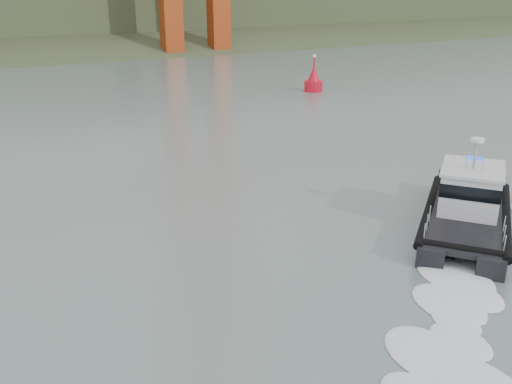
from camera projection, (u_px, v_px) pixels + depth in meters
ground at (357, 336)px, 20.31m from camera, size 400.00×400.00×0.00m
patrol_boat at (468, 206)px, 28.45m from camera, size 9.91×9.47×4.89m
nav_buoy at (314, 81)px, 62.16m from camera, size 2.00×2.00×4.17m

